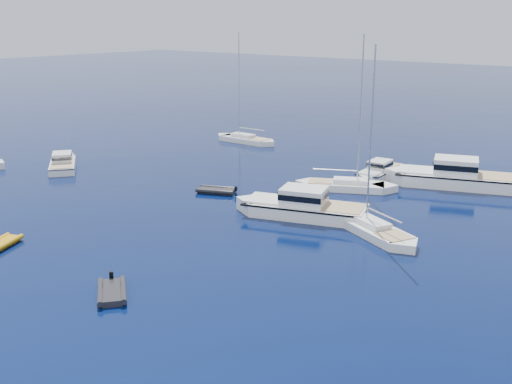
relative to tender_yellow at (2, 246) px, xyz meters
The scene contains 10 objects.
motor_cruiser_centre 22.81m from the tender_yellow, 56.05° to the left, with size 3.62×11.81×3.10m, color white, non-canonical shape.
motor_cruiser_far_l 23.53m from the tender_yellow, 135.24° to the left, with size 2.60×8.49×2.23m, color silver, non-canonical shape.
motor_cruiser_distant 40.42m from the tender_yellow, 62.31° to the left, with size 4.09×13.37×3.51m, color white, non-canonical shape.
motor_cruiser_horizon 36.53m from the tender_yellow, 71.49° to the left, with size 2.47×8.08×2.12m, color silver, non-canonical shape.
sailboat_mid_r 27.06m from the tender_yellow, 43.79° to the left, with size 2.55×9.82×14.43m, color white, non-canonical shape.
sailboat_centre 30.50m from the tender_yellow, 67.81° to the left, with size 2.62×10.07×14.81m, color white, non-canonical shape.
sailboat_far_l 41.16m from the tender_yellow, 104.65° to the left, with size 2.54×9.75×14.34m, color white, non-canonical shape.
tender_yellow is the anchor object (origin of this frame).
tender_grey_near 12.54m from the tender_yellow, ahead, with size 1.98×3.60×0.95m, color black, non-canonical shape.
tender_grey_far 19.96m from the tender_yellow, 82.30° to the left, with size 2.05×3.76×0.95m, color black, non-canonical shape.
Camera 1 is at (28.61, -11.75, 15.77)m, focal length 43.10 mm.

